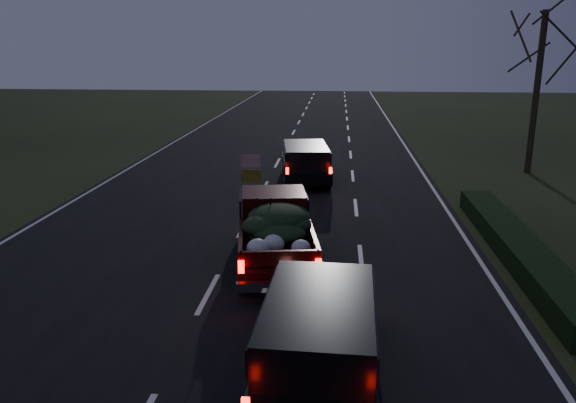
# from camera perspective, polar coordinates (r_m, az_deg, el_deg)

# --- Properties ---
(ground) EXTENTS (120.00, 120.00, 0.00)m
(ground) POSITION_cam_1_polar(r_m,az_deg,el_deg) (13.27, -8.11, -9.31)
(ground) COLOR black
(ground) RESTS_ON ground
(road_asphalt) EXTENTS (14.00, 120.00, 0.02)m
(road_asphalt) POSITION_cam_1_polar(r_m,az_deg,el_deg) (13.26, -8.12, -9.27)
(road_asphalt) COLOR black
(road_asphalt) RESTS_ON ground
(hedge_row) EXTENTS (1.00, 10.00, 0.60)m
(hedge_row) POSITION_cam_1_polar(r_m,az_deg,el_deg) (16.36, 22.29, -4.35)
(hedge_row) COLOR black
(hedge_row) RESTS_ON ground
(bare_tree_far) EXTENTS (3.60, 3.60, 7.00)m
(bare_tree_far) POSITION_cam_1_polar(r_m,az_deg,el_deg) (27.10, 24.31, 13.58)
(bare_tree_far) COLOR black
(bare_tree_far) RESTS_ON ground
(pickup_truck) EXTENTS (2.59, 5.12, 2.57)m
(pickup_truck) POSITION_cam_1_polar(r_m,az_deg,el_deg) (14.73, -1.35, -2.57)
(pickup_truck) COLOR #320607
(pickup_truck) RESTS_ON ground
(lead_suv) EXTENTS (2.37, 4.62, 1.27)m
(lead_suv) POSITION_cam_1_polar(r_m,az_deg,el_deg) (23.52, 1.79, 4.33)
(lead_suv) COLOR black
(lead_suv) RESTS_ON ground
(rear_suv) EXTENTS (2.11, 4.52, 1.28)m
(rear_suv) POSITION_cam_1_polar(r_m,az_deg,el_deg) (9.59, 3.20, -12.96)
(rear_suv) COLOR black
(rear_suv) RESTS_ON ground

